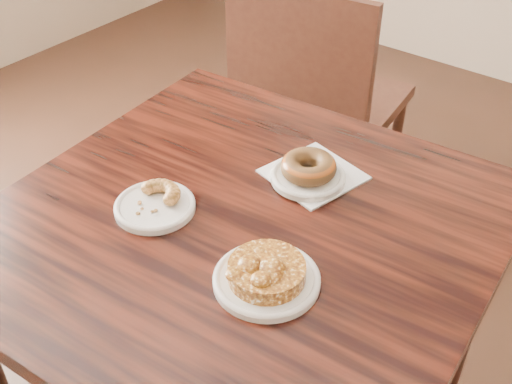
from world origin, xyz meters
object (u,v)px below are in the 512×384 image
Objects in this scene: chair_far at (324,102)px; glazed_donut at (309,167)px; apple_fritter at (267,268)px; cruller_fragment at (154,199)px; cafe_table at (244,351)px.

chair_far is 0.92m from glazed_donut.
glazed_donut is (0.42, -0.74, 0.34)m from chair_far.
cruller_fragment is (-0.28, 0.02, -0.01)m from apple_fritter.
apple_fritter is at bearing -69.39° from glazed_donut.
glazed_donut reaches higher than cafe_table.
glazed_donut is at bearing 112.40° from chair_far.
apple_fritter is at bearing -5.07° from cruller_fragment.
cruller_fragment is at bearing -157.44° from cafe_table.
cafe_table is at bearing 26.77° from cruller_fragment.
chair_far reaches higher than cruller_fragment.
apple_fritter is 1.75× the size of cruller_fragment.
apple_fritter reaches higher than cafe_table.
glazed_donut is at bearing 110.61° from apple_fritter.
cruller_fragment reaches higher than cafe_table.
chair_far is 8.15× the size of glazed_donut.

